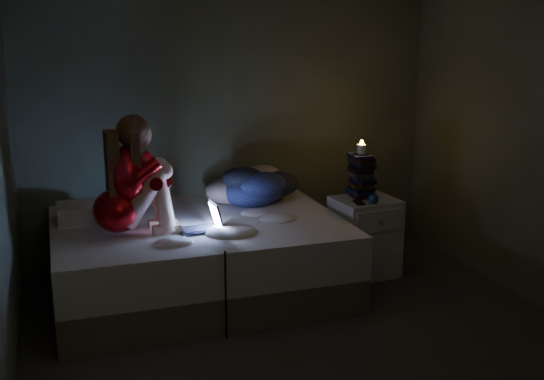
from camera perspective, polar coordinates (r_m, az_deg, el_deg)
name	(u,v)px	position (r m, az deg, el deg)	size (l,w,h in m)	color
floor	(314,347)	(4.38, 3.66, -13.42)	(3.60, 3.80, 0.02)	#272625
wall_back	(233,111)	(5.75, -3.39, 6.87)	(3.60, 0.02, 2.60)	#58624B
wall_front	(538,244)	(2.36, 21.99, -4.35)	(3.60, 0.02, 2.60)	#58624B
bed	(199,257)	(5.10, -6.36, -5.78)	(2.12, 1.59, 0.58)	silver
pillow	(88,212)	(5.16, -15.62, -1.81)	(0.45, 0.32, 0.13)	silver
woman	(116,176)	(4.64, -13.34, 1.18)	(0.52, 0.34, 0.85)	maroon
laptop	(199,217)	(4.71, -6.31, -2.33)	(0.30, 0.21, 0.21)	black
clothes_pile	(252,184)	(5.40, -1.75, 0.52)	(0.56, 0.45, 0.34)	#11264A
nightstand	(364,237)	(5.50, 7.98, -4.02)	(0.48, 0.43, 0.64)	silver
book_stack	(361,176)	(5.42, 7.67, 1.19)	(0.19, 0.25, 0.35)	black
candle	(362,150)	(5.37, 7.75, 3.45)	(0.07, 0.07, 0.08)	beige
phone	(357,202)	(5.27, 7.38, -1.06)	(0.07, 0.14, 0.01)	black
blue_orb	(372,199)	(5.26, 8.63, -0.75)	(0.08, 0.08, 0.08)	#122B4C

